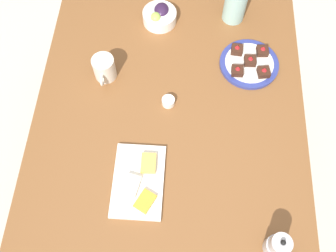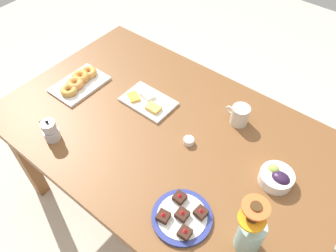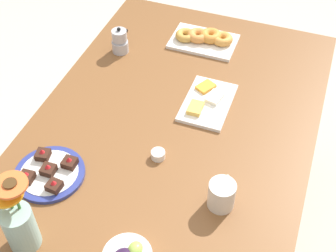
{
  "view_description": "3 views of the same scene",
  "coord_description": "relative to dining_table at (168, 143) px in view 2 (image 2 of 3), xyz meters",
  "views": [
    {
      "loc": [
        0.57,
        0.04,
        1.96
      ],
      "look_at": [
        0.0,
        0.0,
        0.78
      ],
      "focal_mm": 40.0,
      "sensor_mm": 36.0,
      "label": 1
    },
    {
      "loc": [
        -0.61,
        0.76,
        1.9
      ],
      "look_at": [
        0.0,
        0.0,
        0.78
      ],
      "focal_mm": 35.0,
      "sensor_mm": 36.0,
      "label": 2
    },
    {
      "loc": [
        -1.06,
        -0.39,
        1.95
      ],
      "look_at": [
        0.0,
        0.0,
        0.78
      ],
      "focal_mm": 50.0,
      "sensor_mm": 36.0,
      "label": 3
    }
  ],
  "objects": [
    {
      "name": "ground_plane",
      "position": [
        0.0,
        0.0,
        -0.65
      ],
      "size": [
        6.0,
        6.0,
        0.0
      ],
      "primitive_type": "plane",
      "color": "beige"
    },
    {
      "name": "dining_table",
      "position": [
        0.0,
        0.0,
        0.0
      ],
      "size": [
        1.6,
        1.0,
        0.74
      ],
      "color": "brown",
      "rests_on": "ground_plane"
    },
    {
      "name": "coffee_mug",
      "position": [
        -0.22,
        -0.26,
        0.13
      ],
      "size": [
        0.12,
        0.08,
        0.1
      ],
      "color": "beige",
      "rests_on": "dining_table"
    },
    {
      "name": "grape_bowl",
      "position": [
        -0.51,
        -0.07,
        0.12
      ],
      "size": [
        0.14,
        0.14,
        0.07
      ],
      "color": "white",
      "rests_on": "dining_table"
    },
    {
      "name": "cheese_platter",
      "position": [
        0.2,
        -0.09,
        0.1
      ],
      "size": [
        0.26,
        0.17,
        0.03
      ],
      "color": "white",
      "rests_on": "dining_table"
    },
    {
      "name": "croissant_platter",
      "position": [
        0.56,
        0.04,
        0.11
      ],
      "size": [
        0.19,
        0.28,
        0.05
      ],
      "color": "white",
      "rests_on": "dining_table"
    },
    {
      "name": "jam_cup_honey",
      "position": [
        -0.11,
        -0.01,
        0.1
      ],
      "size": [
        0.05,
        0.05,
        0.03
      ],
      "color": "white",
      "rests_on": "dining_table"
    },
    {
      "name": "dessert_plate",
      "position": [
        -0.31,
        0.3,
        0.1
      ],
      "size": [
        0.23,
        0.23,
        0.05
      ],
      "color": "navy",
      "rests_on": "dining_table"
    },
    {
      "name": "flower_vase",
      "position": [
        -0.55,
        0.24,
        0.18
      ],
      "size": [
        0.11,
        0.11,
        0.26
      ],
      "color": "#99C1B7",
      "rests_on": "dining_table"
    },
    {
      "name": "moka_pot",
      "position": [
        0.39,
        0.36,
        0.13
      ],
      "size": [
        0.11,
        0.07,
        0.12
      ],
      "color": "#B7B7BC",
      "rests_on": "dining_table"
    }
  ]
}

